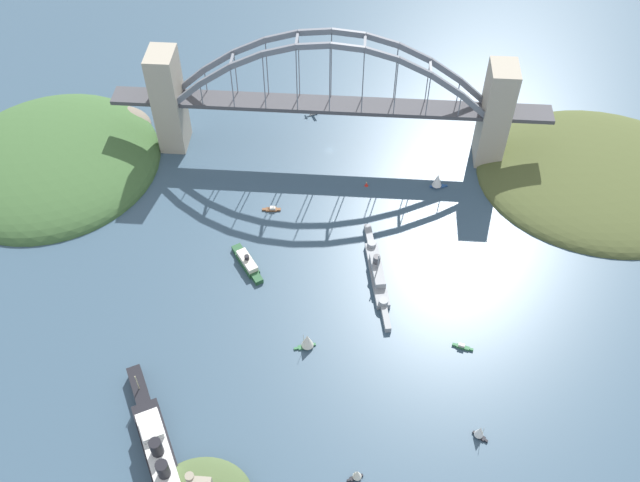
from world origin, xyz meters
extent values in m
plane|color=#385166|center=(0.00, 0.00, 0.00)|extent=(1400.00, 1400.00, 0.00)
cube|color=#ADA38E|center=(-92.37, 0.00, 31.36)|extent=(15.01, 20.61, 62.72)
cube|color=#ADA38E|center=(92.37, 0.00, 31.36)|extent=(15.01, 20.61, 62.72)
cube|color=#47474C|center=(0.00, 0.00, 33.18)|extent=(169.73, 14.61, 2.40)
cube|color=#47474C|center=(-111.88, 0.00, 33.18)|extent=(24.00, 14.61, 2.40)
cube|color=#47474C|center=(111.88, 0.00, 33.18)|extent=(24.00, 14.61, 2.40)
cube|color=slate|center=(-79.76, -6.57, 40.90)|extent=(19.83, 1.80, 17.85)
cube|color=slate|center=(-62.03, -6.57, 54.63)|extent=(19.52, 1.80, 14.66)
cube|color=slate|center=(-44.31, -6.57, 64.92)|extent=(19.12, 1.80, 11.46)
cube|color=slate|center=(-26.59, -6.57, 71.78)|extent=(18.62, 1.80, 8.22)
cube|color=slate|center=(-8.86, -6.57, 75.21)|extent=(18.03, 1.80, 4.90)
cube|color=slate|center=(8.86, -6.57, 75.21)|extent=(18.03, 1.80, 4.90)
cube|color=slate|center=(26.59, -6.57, 71.78)|extent=(18.62, 1.80, 8.22)
cube|color=slate|center=(44.31, -6.57, 64.92)|extent=(19.12, 1.80, 11.46)
cube|color=slate|center=(62.03, -6.57, 54.63)|extent=(19.52, 1.80, 14.66)
cube|color=slate|center=(79.76, -6.57, 40.90)|extent=(19.83, 1.80, 17.85)
cube|color=slate|center=(-79.76, 6.57, 40.90)|extent=(19.83, 1.80, 17.85)
cube|color=slate|center=(-62.03, 6.57, 54.63)|extent=(19.52, 1.80, 14.66)
cube|color=slate|center=(-44.31, 6.57, 64.92)|extent=(19.12, 1.80, 11.46)
cube|color=slate|center=(-26.59, 6.57, 71.78)|extent=(18.62, 1.80, 8.22)
cube|color=slate|center=(-8.86, 6.57, 75.21)|extent=(18.03, 1.80, 4.90)
cube|color=slate|center=(8.86, 6.57, 75.21)|extent=(18.03, 1.80, 4.90)
cube|color=slate|center=(26.59, 6.57, 71.78)|extent=(18.62, 1.80, 8.22)
cube|color=slate|center=(44.31, 6.57, 64.92)|extent=(19.12, 1.80, 11.46)
cube|color=slate|center=(62.03, 6.57, 54.63)|extent=(19.52, 1.80, 14.66)
cube|color=slate|center=(79.76, 6.57, 40.90)|extent=(19.83, 1.80, 17.85)
cube|color=slate|center=(-88.62, 0.00, 33.18)|extent=(1.40, 13.15, 1.40)
cube|color=slate|center=(-53.17, 0.00, 60.63)|extent=(1.40, 13.15, 1.40)
cube|color=slate|center=(-17.72, 0.00, 74.35)|extent=(1.40, 13.15, 1.40)
cube|color=slate|center=(17.72, 0.00, 74.35)|extent=(1.40, 13.15, 1.40)
cube|color=slate|center=(53.17, 0.00, 60.63)|extent=(1.40, 13.15, 1.40)
cube|color=slate|center=(88.62, 0.00, 33.18)|extent=(1.40, 13.15, 1.40)
cylinder|color=slate|center=(-70.89, -6.57, 41.50)|extent=(0.56, 0.56, 14.24)
cylinder|color=slate|center=(-70.89, 6.57, 41.50)|extent=(0.56, 0.56, 14.24)
cylinder|color=slate|center=(-53.17, -6.57, 47.51)|extent=(0.56, 0.56, 26.25)
cylinder|color=slate|center=(-53.17, 6.57, 47.51)|extent=(0.56, 0.56, 26.25)
cylinder|color=slate|center=(-35.45, -6.57, 51.79)|extent=(0.56, 0.56, 34.83)
cylinder|color=slate|center=(-35.45, 6.57, 51.79)|extent=(0.56, 0.56, 34.83)
cylinder|color=slate|center=(-17.72, -6.57, 54.37)|extent=(0.56, 0.56, 39.97)
cylinder|color=slate|center=(-17.72, 6.57, 54.37)|extent=(0.56, 0.56, 39.97)
cylinder|color=slate|center=(0.00, -6.57, 55.23)|extent=(0.56, 0.56, 41.69)
cylinder|color=slate|center=(0.00, 6.57, 55.23)|extent=(0.56, 0.56, 41.69)
cylinder|color=slate|center=(17.72, -6.57, 54.37)|extent=(0.56, 0.56, 39.97)
cylinder|color=slate|center=(17.72, 6.57, 54.37)|extent=(0.56, 0.56, 39.97)
cylinder|color=slate|center=(35.45, -6.57, 51.79)|extent=(0.56, 0.56, 34.83)
cylinder|color=slate|center=(35.45, 6.57, 51.79)|extent=(0.56, 0.56, 34.83)
cylinder|color=slate|center=(53.17, -6.57, 47.51)|extent=(0.56, 0.56, 26.25)
cylinder|color=slate|center=(53.17, 6.57, 47.51)|extent=(0.56, 0.56, 26.25)
cylinder|color=slate|center=(70.89, -6.57, 41.50)|extent=(0.56, 0.56, 14.24)
cylinder|color=slate|center=(70.89, 6.57, 41.50)|extent=(0.56, 0.56, 14.24)
ellipsoid|color=#4C562D|center=(-156.75, 14.05, 0.00)|extent=(141.38, 122.51, 22.10)
ellipsoid|color=#3D6033|center=(160.72, 24.10, 0.00)|extent=(124.58, 129.18, 29.98)
ellipsoid|color=#756B5B|center=(132.69, -11.42, 0.00)|extent=(43.60, 38.75, 16.49)
cube|color=black|center=(55.65, 203.18, 3.33)|extent=(37.26, 57.42, 6.66)
cube|color=black|center=(73.83, 168.37, 3.33)|extent=(14.59, 20.27, 6.66)
cube|color=white|center=(55.65, 203.18, 9.16)|extent=(28.95, 43.59, 5.00)
cube|color=white|center=(61.28, 192.41, 13.27)|extent=(11.99, 12.53, 3.20)
cylinder|color=black|center=(56.67, 201.22, 15.89)|extent=(5.07, 5.07, 8.46)
cylinder|color=black|center=(52.07, 210.03, 15.89)|extent=(5.07, 5.07, 8.46)
cylinder|color=tan|center=(72.70, 170.55, 11.66)|extent=(0.50, 0.50, 10.00)
cube|color=gray|center=(-29.99, 95.45, 1.57)|extent=(13.56, 41.35, 3.14)
cube|color=gray|center=(-34.69, 122.25, 1.57)|extent=(5.28, 13.92, 3.14)
cube|color=gray|center=(-25.29, 68.64, 1.57)|extent=(5.86, 14.02, 3.14)
cube|color=gray|center=(-29.99, 95.45, 4.97)|extent=(8.73, 21.02, 3.65)
cylinder|color=gray|center=(-33.22, 113.88, 4.24)|extent=(4.62, 4.62, 2.20)
cylinder|color=gray|center=(-26.76, 77.02, 4.24)|extent=(4.62, 4.62, 2.20)
cylinder|color=gray|center=(-29.99, 95.45, 11.79)|extent=(0.60, 0.60, 10.00)
cylinder|color=#4C4C51|center=(-29.28, 91.43, 8.99)|extent=(3.63, 3.63, 4.40)
cube|color=#23512D|center=(36.32, 92.78, 1.34)|extent=(14.36, 17.30, 2.68)
cube|color=#23512D|center=(30.07, 102.09, 1.34)|extent=(6.61, 6.99, 2.68)
cube|color=#23512D|center=(42.58, 83.48, 1.34)|extent=(7.30, 7.46, 2.68)
cube|color=beige|center=(36.32, 92.78, 4.01)|extent=(12.83, 15.63, 2.65)
cylinder|color=black|center=(36.32, 92.78, 6.54)|extent=(2.40, 2.40, 2.40)
cylinder|color=gray|center=(41.12, 212.32, 12.30)|extent=(3.60, 3.60, 9.43)
cylinder|color=#B7B7B2|center=(13.51, -35.29, 0.45)|extent=(5.19, 3.02, 0.90)
cylinder|color=#B7B7B2|center=(12.15, -32.31, 0.45)|extent=(5.19, 3.02, 0.90)
cylinder|color=navy|center=(13.51, -35.29, 1.58)|extent=(0.14, 0.14, 1.36)
cylinder|color=navy|center=(12.15, -32.31, 1.58)|extent=(0.14, 0.14, 1.36)
ellipsoid|color=beige|center=(12.83, -33.80, 2.86)|extent=(7.72, 4.39, 1.20)
cylinder|color=navy|center=(9.58, -35.29, 2.86)|extent=(1.20, 1.37, 1.14)
cube|color=beige|center=(11.93, -34.21, 3.37)|extent=(6.03, 10.51, 0.20)
cube|color=beige|center=(16.01, -32.35, 2.98)|extent=(2.71, 4.18, 0.12)
cube|color=navy|center=(16.01, -32.35, 4.21)|extent=(1.05, 0.57, 1.50)
cube|color=black|center=(-75.24, 179.78, 0.53)|extent=(4.75, 4.24, 1.06)
cube|color=black|center=(-77.59, 181.48, 0.53)|extent=(1.73, 1.61, 1.06)
cube|color=black|center=(-72.89, 178.09, 0.53)|extent=(1.84, 1.76, 1.06)
cylinder|color=tan|center=(-75.53, 180.00, 4.94)|extent=(0.16, 0.16, 7.76)
cone|color=white|center=(-74.50, 179.25, 4.55)|extent=(5.56, 5.56, 6.21)
cube|color=#2D6B3D|center=(2.90, 139.90, 0.43)|extent=(6.66, 4.26, 0.86)
cube|color=#2D6B3D|center=(6.83, 141.27, 0.43)|extent=(2.31, 1.68, 0.86)
cube|color=#2D6B3D|center=(-1.03, 138.52, 0.43)|extent=(2.38, 1.88, 0.86)
cylinder|color=tan|center=(3.39, 140.07, 5.63)|extent=(0.16, 0.16, 9.54)
cone|color=silver|center=(1.67, 139.47, 5.15)|extent=(7.29, 7.29, 7.64)
cube|color=#2D6B3D|center=(-70.65, 135.15, 0.58)|extent=(6.30, 3.44, 1.16)
cube|color=#2D6B3D|center=(-74.51, 136.21, 0.58)|extent=(2.21, 1.55, 1.16)
cube|color=#2D6B3D|center=(-66.79, 134.09, 0.58)|extent=(2.27, 1.75, 1.16)
cube|color=beige|center=(-69.93, 134.95, 1.86)|extent=(3.30, 2.27, 1.39)
cube|color=#234C8C|center=(-63.77, 27.18, 0.40)|extent=(6.27, 3.18, 0.81)
cube|color=#234C8C|center=(-67.73, 26.61, 0.40)|extent=(2.13, 1.33, 0.81)
cube|color=#234C8C|center=(-59.82, 27.75, 0.40)|extent=(2.16, 1.54, 0.81)
cylinder|color=tan|center=(-64.26, 27.11, 5.73)|extent=(0.16, 0.16, 9.86)
cone|color=white|center=(-62.53, 27.36, 5.24)|extent=(6.22, 6.22, 7.89)
cube|color=black|center=(-22.88, 201.58, 0.49)|extent=(4.57, 3.50, 0.98)
cube|color=black|center=(-20.38, 202.77, 0.49)|extent=(1.62, 1.37, 0.98)
cube|color=black|center=(-25.38, 200.38, 0.49)|extent=(1.69, 1.52, 0.98)
cylinder|color=tan|center=(-22.57, 201.73, 3.95)|extent=(0.16, 0.16, 5.95)
cone|color=silver|center=(-23.66, 201.20, 3.66)|extent=(5.08, 5.08, 4.76)
cube|color=brown|center=(28.77, 52.45, 0.51)|extent=(6.27, 3.04, 1.03)
cube|color=brown|center=(32.83, 52.72, 0.51)|extent=(2.13, 1.58, 1.03)
cube|color=brown|center=(24.71, 52.18, 0.51)|extent=(2.15, 1.87, 1.03)
cube|color=beige|center=(28.01, 52.40, 1.72)|extent=(3.19, 2.31, 1.38)
cone|color=red|center=(-22.84, 29.37, 1.10)|extent=(2.20, 2.20, 2.20)
sphere|color=#F2E566|center=(-22.84, 29.37, 2.50)|extent=(0.50, 0.50, 0.50)
camera|label=1|loc=(-17.14, 322.58, 281.46)|focal=39.98mm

